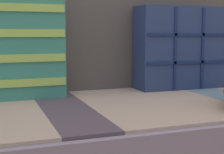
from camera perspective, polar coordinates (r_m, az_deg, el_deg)
couch at (r=1.33m, az=2.53°, el=-12.51°), size 1.72×0.81×0.40m
sofa_backrest at (r=1.57m, az=-2.14°, el=8.49°), size 1.69×0.14×0.56m
throw_pillow_quilted at (r=1.58m, az=11.39°, el=4.78°), size 0.42×0.14×0.36m
throw_pillow_striped at (r=1.35m, az=-16.47°, el=5.08°), size 0.39×0.14×0.40m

